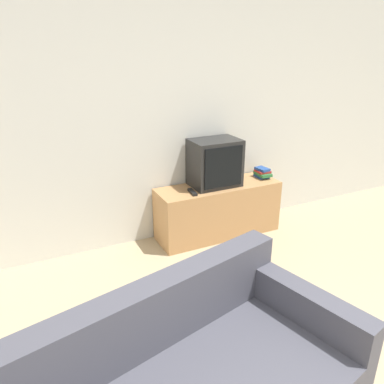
# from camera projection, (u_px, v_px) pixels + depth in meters

# --- Properties ---
(wall_back) EXTENTS (9.00, 0.06, 2.60)m
(wall_back) POSITION_uv_depth(u_px,v_px,m) (154.00, 117.00, 3.68)
(wall_back) COLOR silver
(wall_back) RESTS_ON ground_plane
(tv_stand) EXTENTS (1.35, 0.43, 0.57)m
(tv_stand) POSITION_uv_depth(u_px,v_px,m) (218.00, 210.00, 4.07)
(tv_stand) COLOR tan
(tv_stand) RESTS_ON ground_plane
(television) EXTENTS (0.51, 0.37, 0.49)m
(television) POSITION_uv_depth(u_px,v_px,m) (215.00, 163.00, 3.89)
(television) COLOR black
(television) RESTS_ON tv_stand
(book_stack) EXTENTS (0.15, 0.21, 0.11)m
(book_stack) POSITION_uv_depth(u_px,v_px,m) (262.00, 173.00, 4.19)
(book_stack) COLOR #23478E
(book_stack) RESTS_ON tv_stand
(remote_on_stand) EXTENTS (0.07, 0.18, 0.02)m
(remote_on_stand) POSITION_uv_depth(u_px,v_px,m) (192.00, 192.00, 3.75)
(remote_on_stand) COLOR black
(remote_on_stand) RESTS_ON tv_stand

